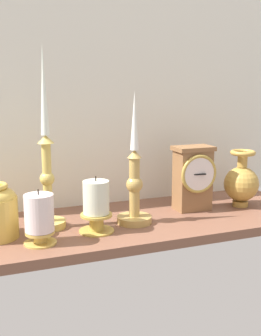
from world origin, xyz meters
The scene contains 8 objects.
ground_plane centered at (0.00, 0.00, -1.20)cm, with size 100.00×36.00×2.40cm, color brown.
back_wall centered at (0.00, 18.50, 32.50)cm, with size 120.00×2.00×65.00cm, color silver.
mantel_clock centered at (18.20, 1.91, 9.52)cm, with size 11.00×8.11×18.35cm.
candlestick_tall_left centered at (-23.27, 1.33, 14.37)cm, with size 8.55×8.55×44.96cm.
candlestick_tall_center centered at (-1.79, -3.04, 9.99)cm, with size 9.09×9.09×34.03cm.
brass_vase_bulbous centered at (33.23, -0.44, 7.27)cm, with size 10.16×10.16×16.63cm.
pillar_candle_front centered at (-27.21, -9.04, 6.07)cm, with size 7.44×7.44×12.72cm.
pillar_candle_near_clock centered at (-12.93, -5.94, 6.61)cm, with size 8.65×8.65×13.92cm.
Camera 1 is at (-41.79, -103.07, 36.17)cm, focal length 46.21 mm.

